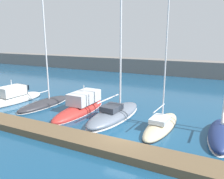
{
  "coord_description": "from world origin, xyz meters",
  "views": [
    {
      "loc": [
        5.92,
        -14.02,
        7.41
      ],
      "look_at": [
        -4.3,
        6.54,
        2.0
      ],
      "focal_mm": 35.16,
      "sensor_mm": 36.0,
      "label": 1
    }
  ],
  "objects_px": {
    "motorboat_white_nearest": "(15,98)",
    "sailboat_navy_sixth": "(221,133)",
    "sailboat_slate_fourth": "(114,113)",
    "motorboat_red_third": "(81,107)",
    "sailboat_sand_fifth": "(161,125)",
    "sailboat_charcoal_second": "(45,103)"
  },
  "relations": [
    {
      "from": "sailboat_charcoal_second",
      "to": "sailboat_navy_sixth",
      "type": "xyz_separation_m",
      "value": [
        17.84,
        -0.38,
        0.08
      ]
    },
    {
      "from": "sailboat_slate_fourth",
      "to": "sailboat_navy_sixth",
      "type": "xyz_separation_m",
      "value": [
        9.15,
        -0.42,
        -0.06
      ]
    },
    {
      "from": "sailboat_sand_fifth",
      "to": "sailboat_navy_sixth",
      "type": "bearing_deg",
      "value": -84.48
    },
    {
      "from": "motorboat_red_third",
      "to": "sailboat_navy_sixth",
      "type": "xyz_separation_m",
      "value": [
        12.98,
        -0.41,
        -0.1
      ]
    },
    {
      "from": "motorboat_red_third",
      "to": "sailboat_navy_sixth",
      "type": "relative_size",
      "value": 0.71
    },
    {
      "from": "sailboat_slate_fourth",
      "to": "sailboat_sand_fifth",
      "type": "height_order",
      "value": "sailboat_slate_fourth"
    },
    {
      "from": "motorboat_white_nearest",
      "to": "sailboat_slate_fourth",
      "type": "height_order",
      "value": "sailboat_slate_fourth"
    },
    {
      "from": "sailboat_slate_fourth",
      "to": "sailboat_charcoal_second",
      "type": "bearing_deg",
      "value": 95.17
    },
    {
      "from": "motorboat_red_third",
      "to": "sailboat_slate_fourth",
      "type": "height_order",
      "value": "sailboat_slate_fourth"
    },
    {
      "from": "sailboat_navy_sixth",
      "to": "sailboat_slate_fourth",
      "type": "bearing_deg",
      "value": 87.72
    },
    {
      "from": "motorboat_red_third",
      "to": "sailboat_navy_sixth",
      "type": "height_order",
      "value": "sailboat_navy_sixth"
    },
    {
      "from": "motorboat_white_nearest",
      "to": "sailboat_navy_sixth",
      "type": "relative_size",
      "value": 0.67
    },
    {
      "from": "sailboat_navy_sixth",
      "to": "sailboat_sand_fifth",
      "type": "bearing_deg",
      "value": 91.64
    },
    {
      "from": "sailboat_slate_fourth",
      "to": "motorboat_white_nearest",
      "type": "bearing_deg",
      "value": 96.98
    },
    {
      "from": "sailboat_slate_fourth",
      "to": "sailboat_sand_fifth",
      "type": "bearing_deg",
      "value": -91.58
    },
    {
      "from": "sailboat_slate_fourth",
      "to": "sailboat_navy_sixth",
      "type": "relative_size",
      "value": 1.47
    },
    {
      "from": "motorboat_red_third",
      "to": "sailboat_slate_fourth",
      "type": "bearing_deg",
      "value": -88.21
    },
    {
      "from": "motorboat_white_nearest",
      "to": "sailboat_slate_fourth",
      "type": "relative_size",
      "value": 0.45
    },
    {
      "from": "sailboat_slate_fourth",
      "to": "sailboat_sand_fifth",
      "type": "distance_m",
      "value": 4.65
    },
    {
      "from": "sailboat_sand_fifth",
      "to": "sailboat_navy_sixth",
      "type": "distance_m",
      "value": 4.53
    },
    {
      "from": "sailboat_slate_fourth",
      "to": "sailboat_navy_sixth",
      "type": "height_order",
      "value": "sailboat_slate_fourth"
    },
    {
      "from": "motorboat_red_third",
      "to": "sailboat_slate_fourth",
      "type": "relative_size",
      "value": 0.48
    }
  ]
}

